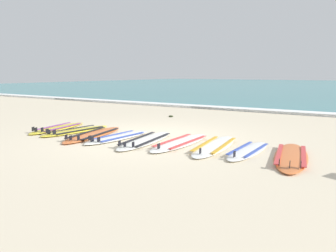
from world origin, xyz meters
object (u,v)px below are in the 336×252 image
Objects in this scene: surfboard_3 at (118,137)px; surfboard_6 at (215,146)px; surfboard_4 at (146,140)px; surfboard_2 at (94,134)px; surfboard_8 at (291,156)px; surfboard_0 at (58,128)px; surfboard_1 at (76,131)px; surfboard_5 at (181,142)px; surfboard_7 at (248,151)px.

surfboard_3 is 2.43m from surfboard_6.
surfboard_3 is 0.87× the size of surfboard_4.
surfboard_2 is 4.80m from surfboard_8.
surfboard_0 is 0.79m from surfboard_1.
surfboard_1 is at bearing 169.43° from surfboard_2.
surfboard_0 is 3.97m from surfboard_5.
surfboard_3 and surfboard_5 have the same top height.
surfboard_5 is 1.57m from surfboard_7.
surfboard_3 is at bearing -174.05° from surfboard_7.
surfboard_2 is (1.58, -0.19, -0.00)m from surfboard_0.
surfboard_2 is 2.41m from surfboard_5.
surfboard_2 and surfboard_4 have the same top height.
surfboard_8 is (0.84, -0.02, 0.00)m from surfboard_7.
surfboard_0 is 0.94× the size of surfboard_6.
surfboard_4 is 1.05× the size of surfboard_5.
surfboard_0 is 1.06× the size of surfboard_3.
surfboard_4 is at bearing -175.68° from surfboard_8.
surfboard_0 and surfboard_6 have the same top height.
surfboard_5 and surfboard_8 have the same top height.
surfboard_1 is 0.89× the size of surfboard_8.
surfboard_2 is at bearing -6.90° from surfboard_0.
surfboard_5 is (2.39, 0.33, -0.00)m from surfboard_2.
surfboard_5 is 0.94× the size of surfboard_8.
surfboard_3 is 0.79m from surfboard_4.
surfboard_0 is 6.37m from surfboard_8.
surfboard_4 is (0.79, 0.07, -0.00)m from surfboard_3.
surfboard_5 is (0.81, 0.23, -0.00)m from surfboard_4.
surfboard_3 and surfboard_7 have the same top height.
surfboard_7 is (1.57, 0.04, 0.00)m from surfboard_5.
surfboard_3 is at bearing -169.67° from surfboard_5.
surfboard_6 is (0.80, 0.09, -0.00)m from surfboard_5.
surfboard_4 is 3.23m from surfboard_8.
surfboard_4 is at bearing -173.65° from surfboard_7.
surfboard_5 is (1.60, 0.29, -0.00)m from surfboard_3.
surfboard_3 is 0.88× the size of surfboard_6.
surfboard_0 is at bearing -178.13° from surfboard_7.
surfboard_6 is at bearing 177.50° from surfboard_8.
surfboard_0 is 0.90× the size of surfboard_2.
surfboard_2 is 1.58m from surfboard_4.
surfboard_6 is (1.62, 0.31, -0.00)m from surfboard_4.
surfboard_1 is at bearing -176.08° from surfboard_6.
surfboard_2 is at bearing -172.49° from surfboard_6.
surfboard_0 is 0.97× the size of surfboard_5.
surfboard_1 and surfboard_5 have the same top height.
surfboard_8 is (4.01, 0.31, -0.00)m from surfboard_3.
surfboard_4 and surfboard_7 have the same top height.
surfboard_1 is 4.75m from surfboard_7.
surfboard_7 is at bearing 5.95° from surfboard_3.
surfboard_0 is at bearing -178.57° from surfboard_8.
surfboard_0 is at bearing 176.38° from surfboard_3.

